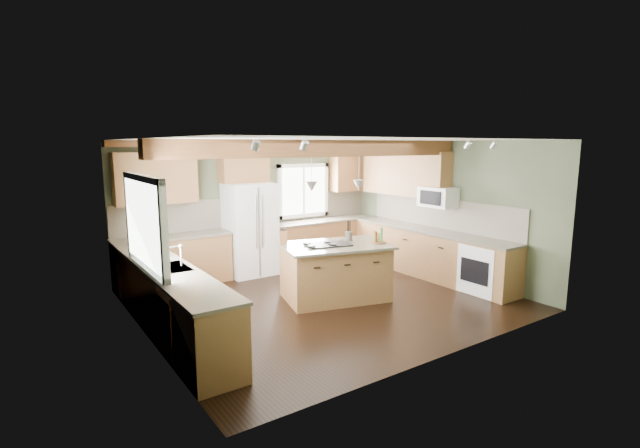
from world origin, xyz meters
TOP-DOWN VIEW (x-y plane):
  - floor at (0.00, 0.00)m, footprint 5.60×5.60m
  - ceiling at (0.00, 0.00)m, footprint 5.60×5.60m
  - wall_back at (0.00, 2.50)m, footprint 5.60×0.00m
  - wall_left at (-2.80, 0.00)m, footprint 0.00×5.00m
  - wall_right at (2.80, 0.00)m, footprint 0.00×5.00m
  - ceiling_beam at (0.00, -0.03)m, footprint 5.55×0.26m
  - soffit_trim at (0.00, 2.40)m, footprint 5.55×0.20m
  - backsplash_back at (0.00, 2.48)m, footprint 5.58×0.03m
  - backsplash_right at (2.78, 0.05)m, footprint 0.03×3.70m
  - base_cab_back_left at (-1.79, 2.20)m, footprint 2.02×0.60m
  - counter_back_left at (-1.79, 2.20)m, footprint 2.06×0.64m
  - base_cab_back_right at (1.49, 2.20)m, footprint 2.62×0.60m
  - counter_back_right at (1.49, 2.20)m, footprint 2.66×0.64m
  - base_cab_left at (-2.50, 0.05)m, footprint 0.60×3.70m
  - counter_left at (-2.50, 0.05)m, footprint 0.64×3.74m
  - base_cab_right at (2.50, 0.05)m, footprint 0.60×3.70m
  - counter_right at (2.50, 0.05)m, footprint 0.64×3.74m
  - upper_cab_back_left at (-1.99, 2.33)m, footprint 1.40×0.35m
  - upper_cab_over_fridge at (-0.30, 2.33)m, footprint 0.96×0.35m
  - upper_cab_right at (2.62, 0.90)m, footprint 0.35×2.20m
  - upper_cab_back_corner at (2.30, 2.33)m, footprint 0.90×0.35m
  - window_left at (-2.78, 0.05)m, footprint 0.04×1.60m
  - window_back at (1.15, 2.48)m, footprint 1.10×0.04m
  - sink at (-2.50, 0.05)m, footprint 0.50×0.65m
  - faucet at (-2.32, 0.05)m, footprint 0.02×0.02m
  - dishwasher at (-2.49, -1.25)m, footprint 0.60×0.60m
  - oven at (2.49, -1.25)m, footprint 0.60×0.72m
  - microwave at (2.58, -0.05)m, footprint 0.40×0.70m
  - pendant_left at (-0.20, 0.08)m, footprint 0.18×0.18m
  - pendant_right at (0.59, -0.13)m, footprint 0.18×0.18m
  - refrigerator at (-0.30, 2.12)m, footprint 0.90×0.74m
  - island at (0.19, -0.03)m, footprint 1.82×1.37m
  - island_top at (0.19, -0.03)m, footprint 1.96×1.50m
  - cooktop at (0.06, 0.01)m, footprint 0.80×0.63m
  - knife_block at (-0.45, 0.54)m, footprint 0.15×0.14m
  - utensil_crock at (0.56, 0.09)m, footprint 0.16×0.16m
  - bottle_tray at (0.85, -0.33)m, footprint 0.33×0.33m

SIDE VIEW (x-z plane):
  - floor at x=0.00m, z-range 0.00..0.00m
  - dishwasher at x=-2.49m, z-range 0.01..0.85m
  - oven at x=2.49m, z-range 0.01..0.85m
  - base_cab_back_left at x=-1.79m, z-range 0.00..0.88m
  - base_cab_back_right at x=1.49m, z-range 0.00..0.88m
  - base_cab_left at x=-2.50m, z-range 0.00..0.88m
  - base_cab_right at x=2.50m, z-range 0.00..0.88m
  - island at x=0.19m, z-range 0.00..0.88m
  - counter_back_left at x=-1.79m, z-range 0.88..0.92m
  - counter_back_right at x=1.49m, z-range 0.88..0.92m
  - counter_left at x=-2.50m, z-range 0.88..0.92m
  - counter_right at x=2.50m, z-range 0.88..0.92m
  - refrigerator at x=-0.30m, z-range 0.00..1.80m
  - island_top at x=0.19m, z-range 0.88..0.92m
  - sink at x=-2.50m, z-range 0.89..0.92m
  - cooktop at x=0.06m, z-range 0.92..0.94m
  - utensil_crock at x=0.56m, z-range 0.92..1.08m
  - knife_block at x=-0.45m, z-range 0.92..1.12m
  - bottle_tray at x=0.85m, z-range 0.92..1.16m
  - faucet at x=-2.32m, z-range 0.91..1.19m
  - backsplash_back at x=0.00m, z-range 0.92..1.50m
  - backsplash_right at x=2.78m, z-range 0.92..1.50m
  - wall_back at x=0.00m, z-range -1.50..4.10m
  - wall_left at x=-2.80m, z-range -1.20..3.80m
  - wall_right at x=2.80m, z-range -1.20..3.80m
  - window_back at x=1.15m, z-range 1.05..2.05m
  - window_left at x=-2.78m, z-range 1.02..2.08m
  - microwave at x=2.58m, z-range 1.36..1.74m
  - pendant_left at x=-0.20m, z-range 1.80..1.96m
  - pendant_right at x=0.59m, z-range 1.80..1.96m
  - upper_cab_back_left at x=-1.99m, z-range 1.50..2.40m
  - upper_cab_right at x=2.62m, z-range 1.50..2.40m
  - upper_cab_back_corner at x=2.30m, z-range 1.50..2.40m
  - upper_cab_over_fridge at x=-0.30m, z-range 1.80..2.50m
  - ceiling_beam at x=0.00m, z-range 2.34..2.60m
  - soffit_trim at x=0.00m, z-range 2.49..2.59m
  - ceiling at x=0.00m, z-range 2.60..2.60m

